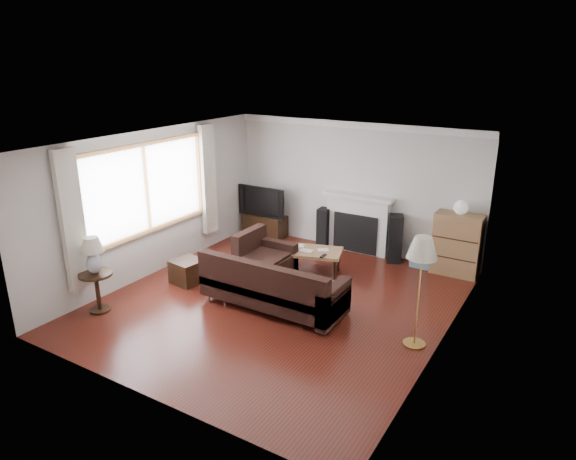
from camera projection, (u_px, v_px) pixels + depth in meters
The scene contains 17 objects.
room at pixel (278, 226), 7.61m from camera, with size 5.10×5.60×2.54m.
window at pixel (147, 188), 8.55m from camera, with size 0.12×2.74×1.54m, color brown.
curtain_near at pixel (72, 221), 7.35m from camera, with size 0.10×0.35×2.10m, color beige.
curtain_far at pixel (208, 180), 9.81m from camera, with size 0.10×0.35×2.10m, color beige.
fireplace at pixel (357, 224), 9.90m from camera, with size 1.40×0.26×1.15m, color white.
tv_stand at pixel (265, 225), 10.90m from camera, with size 0.92×0.41×0.46m, color black.
television at pixel (265, 200), 10.72m from camera, with size 1.10×0.14×0.63m, color black.
speaker_left at pixel (324, 228), 10.21m from camera, with size 0.22×0.27×0.80m, color black.
speaker_right at pixel (395, 239), 9.46m from camera, with size 0.25×0.30×0.90m, color black.
bookshelf at pixel (457, 245), 8.88m from camera, with size 0.80×0.38×1.10m, color olive.
globe_lamp at pixel (461, 208), 8.66m from camera, with size 0.24×0.24×0.24m, color white.
sectional_sofa at pixel (273, 284), 7.73m from camera, with size 2.39×1.74×0.77m, color black.
coffee_table at pixel (309, 261), 9.01m from camera, with size 1.13×0.62×0.44m, color #8F6744.
footstool at pixel (188, 271), 8.65m from camera, with size 0.47×0.47×0.40m, color black.
floor_lamp at pixel (419, 293), 6.58m from camera, with size 0.39×0.39×1.53m, color #BF8F42.
side_table at pixel (98, 292), 7.65m from camera, with size 0.49×0.49×0.62m, color black.
table_lamp at pixel (93, 256), 7.46m from camera, with size 0.34×0.34×0.55m, color silver.
Camera 1 is at (3.87, -6.10, 3.65)m, focal length 32.00 mm.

